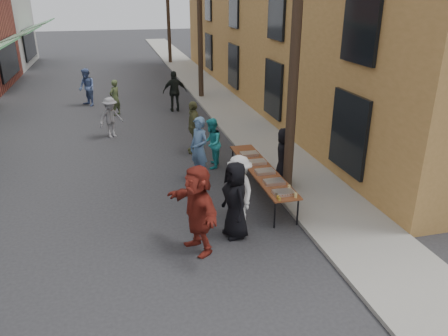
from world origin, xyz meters
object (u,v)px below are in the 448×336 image
utility_pole_near (297,24)px  utility_pole_mid (200,7)px  serving_table (261,170)px  catering_tray_sausage (284,193)px  guest_front_a (235,200)px  guest_front_c (211,144)px  server (284,156)px  utility_pole_far (168,1)px

utility_pole_near → utility_pole_mid: same height
serving_table → catering_tray_sausage: 1.65m
catering_tray_sausage → utility_pole_mid: bearing=86.8°
utility_pole_near → serving_table: utility_pole_near is taller
guest_front_a → utility_pole_near: bearing=123.4°
utility_pole_mid → guest_front_c: 10.48m
server → guest_front_a: bearing=149.0°
serving_table → server: 0.89m
catering_tray_sausage → guest_front_a: bearing=-166.0°
catering_tray_sausage → server: 2.15m
utility_pole_near → serving_table: bearing=173.5°
serving_table → guest_front_c: (-0.88, 2.25, 0.09)m
guest_front_c → utility_pole_mid: bearing=-170.2°
utility_pole_near → catering_tray_sausage: 4.10m
utility_pole_near → catering_tray_sausage: (-0.75, -1.57, -3.71)m
catering_tray_sausage → guest_front_a: 1.33m
utility_pole_mid → serving_table: bearing=-93.6°
utility_pole_mid → catering_tray_sausage: bearing=-93.2°
guest_front_c → utility_pole_far: bearing=-165.0°
utility_pole_mid → catering_tray_sausage: size_ratio=18.00×
utility_pole_far → server: size_ratio=5.47×
utility_pole_mid → guest_front_c: size_ratio=5.61×
utility_pole_near → server: bearing=83.3°
catering_tray_sausage → server: (0.80, 1.99, 0.13)m
guest_front_c → server: size_ratio=0.98×
utility_pole_near → utility_pole_mid: size_ratio=1.00×
utility_pole_far → guest_front_a: bearing=-94.5°
catering_tray_sausage → server: server is taller
server → catering_tray_sausage: bearing=169.2°
guest_front_a → server: bearing=128.5°
utility_pole_mid → utility_pole_near: bearing=-90.0°
utility_pole_near → guest_front_c: 4.67m
serving_table → server: bearing=23.2°
server → utility_pole_mid: bearing=11.3°
guest_front_a → server: size_ratio=1.10×
utility_pole_far → guest_front_a: 26.21m
serving_table → catering_tray_sausage: catering_tray_sausage is taller
utility_pole_near → catering_tray_sausage: bearing=-115.5°
guest_front_a → server: 3.11m
guest_front_c → utility_pole_near: bearing=54.2°
guest_front_c → server: server is taller
utility_pole_mid → server: size_ratio=5.47×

